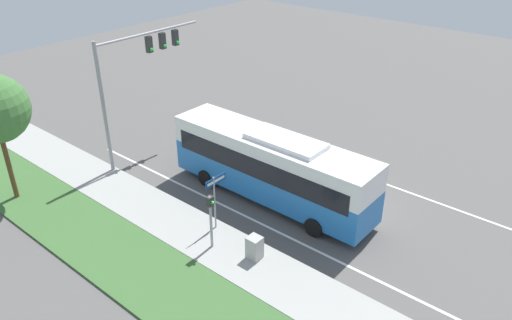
% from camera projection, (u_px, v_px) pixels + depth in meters
% --- Properties ---
extents(ground_plane, '(80.00, 80.00, 0.00)m').
position_uv_depth(ground_plane, '(350.00, 212.00, 24.73)').
color(ground_plane, '#565451').
extents(sidewalk, '(2.80, 80.00, 0.12)m').
position_uv_depth(sidewalk, '(273.00, 276.00, 20.51)').
color(sidewalk, '#9E9E99').
rests_on(sidewalk, ground_plane).
extents(lane_divider_near, '(0.14, 30.00, 0.01)m').
position_uv_depth(lane_divider_near, '(309.00, 247.00, 22.30)').
color(lane_divider_near, silver).
rests_on(lane_divider_near, ground_plane).
extents(lane_divider_far, '(0.14, 30.00, 0.01)m').
position_uv_depth(lane_divider_far, '(384.00, 183.00, 27.16)').
color(lane_divider_far, silver).
rests_on(lane_divider_far, ground_plane).
extents(bus, '(2.65, 11.24, 3.72)m').
position_uv_depth(bus, '(271.00, 164.00, 24.84)').
color(bus, '#236BB7').
rests_on(bus, ground_plane).
extents(signal_gantry, '(7.10, 0.41, 7.45)m').
position_uv_depth(signal_gantry, '(136.00, 69.00, 27.31)').
color(signal_gantry, '#939399').
rests_on(signal_gantry, ground_plane).
extents(pedestrian_signal, '(0.28, 0.34, 2.72)m').
position_uv_depth(pedestrian_signal, '(211.00, 213.00, 21.33)').
color(pedestrian_signal, '#939399').
rests_on(pedestrian_signal, ground_plane).
extents(street_sign, '(1.28, 0.08, 2.82)m').
position_uv_depth(street_sign, '(215.00, 193.00, 22.60)').
color(street_sign, '#939399').
rests_on(street_sign, ground_plane).
extents(utility_cabinet, '(0.57, 0.60, 1.05)m').
position_uv_depth(utility_cabinet, '(255.00, 248.00, 21.23)').
color(utility_cabinet, '#A8A8A3').
rests_on(utility_cabinet, sidewalk).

